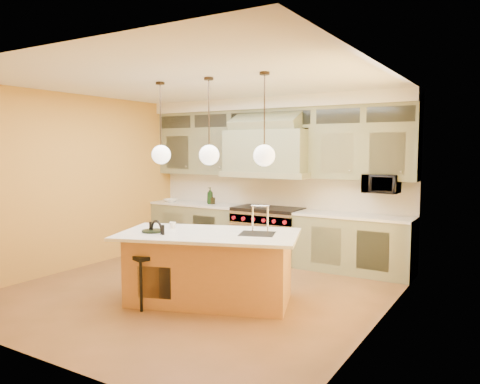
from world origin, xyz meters
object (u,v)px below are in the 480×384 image
Objects in this scene: kitchen_island at (210,266)px; microwave at (381,184)px; counter_stool at (148,258)px; range at (268,234)px.

kitchen_island is 3.10m from microwave.
counter_stool is (-0.59, -0.54, 0.15)m from kitchen_island.
counter_stool is at bearing -125.10° from microwave.
microwave is (1.54, 2.50, 0.98)m from kitchen_island.
counter_stool is 3.80m from microwave.
microwave is (2.13, 3.04, 0.83)m from counter_stool.
counter_stool is (-0.18, -2.93, 0.13)m from range.
microwave reaches higher than counter_stool.
counter_stool is 2.01× the size of microwave.
microwave reaches higher than kitchen_island.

